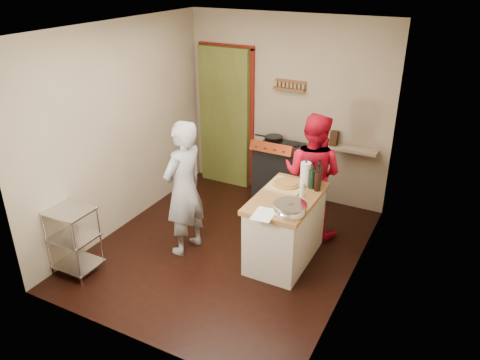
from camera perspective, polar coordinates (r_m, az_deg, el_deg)
name	(u,v)px	position (r m, az deg, el deg)	size (l,w,h in m)	color
floor	(228,247)	(5.83, -1.48, -8.20)	(3.50, 3.50, 0.00)	black
back_wall	(247,114)	(7.05, 0.85, 8.10)	(3.00, 0.44, 2.60)	tan
left_wall	(122,129)	(6.05, -14.24, 6.07)	(0.04, 3.50, 2.60)	tan
right_wall	(360,175)	(4.73, 14.46, 0.61)	(0.04, 3.50, 2.60)	tan
ceiling	(225,26)	(4.90, -1.83, 18.20)	(3.00, 3.50, 0.02)	white
stove	(278,173)	(6.72, 4.69, 0.90)	(0.60, 0.63, 1.00)	black
wire_shelving	(73,238)	(5.50, -19.65, -6.65)	(0.48, 0.40, 0.80)	silver
island	(286,226)	(5.41, 5.60, -5.60)	(0.68, 1.21, 1.14)	beige
person_stripe	(184,189)	(5.43, -6.86, -1.08)	(0.60, 0.39, 1.64)	#ADADB2
person_red	(312,175)	(5.87, 8.79, 0.62)	(0.77, 0.60, 1.59)	red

